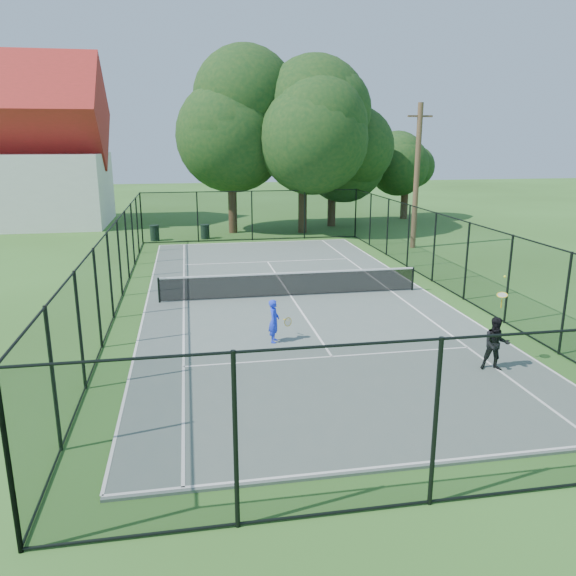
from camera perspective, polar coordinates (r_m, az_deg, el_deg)
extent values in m
plane|color=#2F561D|center=(21.87, 0.29, -0.97)|extent=(120.00, 120.00, 0.00)
cube|color=#56655E|center=(21.86, 0.29, -0.89)|extent=(11.00, 24.00, 0.06)
cylinder|color=black|center=(21.43, -12.98, -0.21)|extent=(0.08, 0.08, 0.95)
cylinder|color=black|center=(23.14, 12.56, 0.92)|extent=(0.08, 0.08, 0.95)
cube|color=black|center=(21.73, 0.29, 0.39)|extent=(10.00, 0.03, 0.88)
cube|color=white|center=(21.62, 0.29, 1.53)|extent=(10.00, 0.05, 0.06)
cylinder|color=#332114|center=(37.08, -5.67, 8.96)|extent=(0.56, 0.56, 4.38)
sphere|color=#113313|center=(36.89, -5.84, 15.41)|extent=(7.90, 7.90, 7.90)
cylinder|color=#332114|center=(36.98, 1.49, 8.77)|extent=(0.56, 0.56, 4.06)
sphere|color=#113313|center=(36.77, 1.53, 14.75)|extent=(7.28, 7.28, 7.28)
cylinder|color=#332114|center=(39.99, 4.47, 8.93)|extent=(0.56, 0.56, 3.70)
sphere|color=#113313|center=(39.78, 4.56, 13.70)|extent=(5.88, 5.88, 5.88)
cylinder|color=#332114|center=(44.65, 11.73, 8.56)|extent=(0.56, 0.56, 2.57)
sphere|color=#113313|center=(44.46, 11.90, 11.65)|extent=(4.49, 4.49, 4.49)
cylinder|color=black|center=(35.05, -13.39, 5.42)|extent=(0.54, 0.54, 0.90)
cylinder|color=black|center=(34.98, -13.44, 6.18)|extent=(0.58, 0.58, 0.05)
cylinder|color=black|center=(35.19, -8.42, 5.65)|extent=(0.54, 0.54, 0.84)
cylinder|color=black|center=(35.12, -8.45, 6.36)|extent=(0.58, 0.58, 0.05)
cylinder|color=#4C3823|center=(32.28, 12.93, 10.91)|extent=(0.30, 0.30, 7.87)
cube|color=#4C3823|center=(32.24, 13.28, 16.63)|extent=(1.40, 0.10, 0.10)
imported|color=#1B33EA|center=(16.80, -1.43, -3.36)|extent=(0.45, 0.55, 1.31)
torus|color=gold|center=(17.05, -0.01, -3.47)|extent=(0.27, 0.18, 0.29)
cylinder|color=silver|center=(17.05, -0.01, -3.47)|extent=(0.23, 0.15, 0.25)
imported|color=black|center=(15.75, 20.38, -5.36)|extent=(0.84, 0.74, 1.44)
torus|color=gold|center=(15.80, 20.93, -0.66)|extent=(0.30, 0.28, 0.14)
cylinder|color=silver|center=(15.80, 20.93, -0.66)|extent=(0.26, 0.24, 0.11)
sphere|color=#CCE526|center=(15.86, 21.17, 1.09)|extent=(0.07, 0.07, 0.07)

